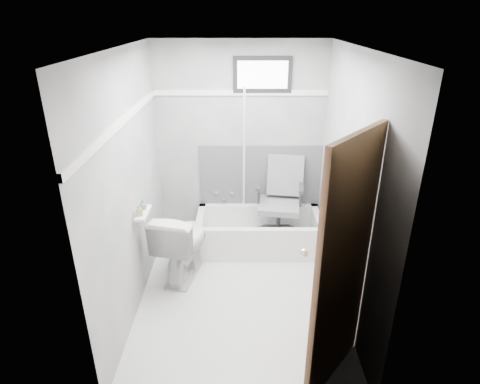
{
  "coord_description": "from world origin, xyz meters",
  "views": [
    {
      "loc": [
        0.01,
        -3.33,
        2.65
      ],
      "look_at": [
        0.0,
        0.35,
        1.0
      ],
      "focal_mm": 30.0,
      "sensor_mm": 36.0,
      "label": 1
    }
  ],
  "objects_px": {
    "bathtub": "(259,232)",
    "office_chair": "(279,200)",
    "soap_bottle_a": "(139,211)",
    "soap_bottle_b": "(143,205)",
    "door": "(393,297)",
    "toilet": "(182,243)"
  },
  "relations": [
    {
      "from": "toilet",
      "to": "soap_bottle_a",
      "type": "bearing_deg",
      "value": 61.17
    },
    {
      "from": "soap_bottle_a",
      "to": "soap_bottle_b",
      "type": "distance_m",
      "value": 0.14
    },
    {
      "from": "door",
      "to": "soap_bottle_b",
      "type": "relative_size",
      "value": 20.06
    },
    {
      "from": "bathtub",
      "to": "soap_bottle_a",
      "type": "bearing_deg",
      "value": -141.6
    },
    {
      "from": "toilet",
      "to": "door",
      "type": "xyz_separation_m",
      "value": [
        1.6,
        -1.64,
        0.61
      ]
    },
    {
      "from": "office_chair",
      "to": "door",
      "type": "height_order",
      "value": "door"
    },
    {
      "from": "door",
      "to": "bathtub",
      "type": "bearing_deg",
      "value": 108.75
    },
    {
      "from": "soap_bottle_a",
      "to": "soap_bottle_b",
      "type": "bearing_deg",
      "value": 90.0
    },
    {
      "from": "toilet",
      "to": "soap_bottle_a",
      "type": "relative_size",
      "value": 6.8
    },
    {
      "from": "bathtub",
      "to": "office_chair",
      "type": "distance_m",
      "value": 0.47
    },
    {
      "from": "door",
      "to": "soap_bottle_b",
      "type": "xyz_separation_m",
      "value": [
        -1.92,
        1.42,
        -0.04
      ]
    },
    {
      "from": "bathtub",
      "to": "soap_bottle_a",
      "type": "relative_size",
      "value": 12.7
    },
    {
      "from": "bathtub",
      "to": "office_chair",
      "type": "xyz_separation_m",
      "value": [
        0.24,
        0.05,
        0.4
      ]
    },
    {
      "from": "office_chair",
      "to": "door",
      "type": "bearing_deg",
      "value": -69.12
    },
    {
      "from": "office_chair",
      "to": "toilet",
      "type": "distance_m",
      "value": 1.27
    },
    {
      "from": "door",
      "to": "soap_bottle_b",
      "type": "distance_m",
      "value": 2.39
    },
    {
      "from": "door",
      "to": "office_chair",
      "type": "bearing_deg",
      "value": 102.77
    },
    {
      "from": "bathtub",
      "to": "toilet",
      "type": "xyz_separation_m",
      "value": [
        -0.85,
        -0.57,
        0.18
      ]
    },
    {
      "from": "office_chair",
      "to": "toilet",
      "type": "bearing_deg",
      "value": -142.4
    },
    {
      "from": "bathtub",
      "to": "office_chair",
      "type": "relative_size",
      "value": 1.53
    },
    {
      "from": "toilet",
      "to": "soap_bottle_b",
      "type": "xyz_separation_m",
      "value": [
        -0.32,
        -0.22,
        0.57
      ]
    },
    {
      "from": "office_chair",
      "to": "door",
      "type": "xyz_separation_m",
      "value": [
        0.51,
        -2.26,
        0.39
      ]
    }
  ]
}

